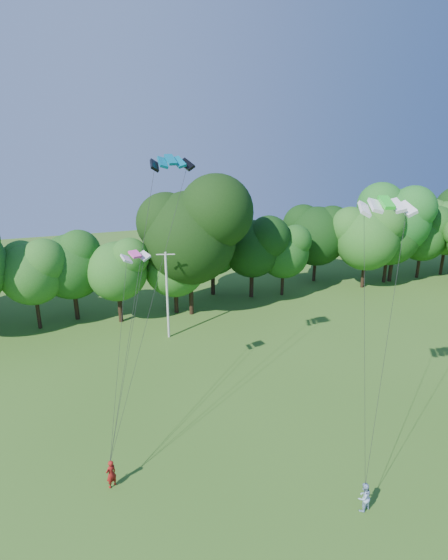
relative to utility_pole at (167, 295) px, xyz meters
name	(u,v)px	position (x,y,z in m)	size (l,w,h in m)	color
utility_pole	(167,295)	(0.00, 0.00, 0.00)	(1.67, 0.57, 8.59)	beige
kite_flyer_left	(111,474)	(-7.28, -17.74, -3.54)	(0.63, 0.42, 1.74)	maroon
kite_flyer_right	(364,497)	(5.01, -23.83, -3.57)	(0.81, 0.63, 1.67)	#9DBADA
kite_teal	(171,160)	(-1.61, -10.65, 12.95)	(2.75, 1.39, 0.65)	#046482
kite_green	(386,202)	(7.62, -19.81, 11.10)	(3.05, 2.03, 0.59)	#20D928
kite_pink	(135,254)	(-4.17, -10.43, 7.01)	(2.03, 1.38, 0.37)	#FA45B0
tree_back_center	(189,226)	(3.65, 4.85, 5.40)	(10.80, 10.80, 15.70)	black
tree_back_east	(397,219)	(31.98, 6.91, 4.06)	(9.32, 9.32, 13.56)	#392017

